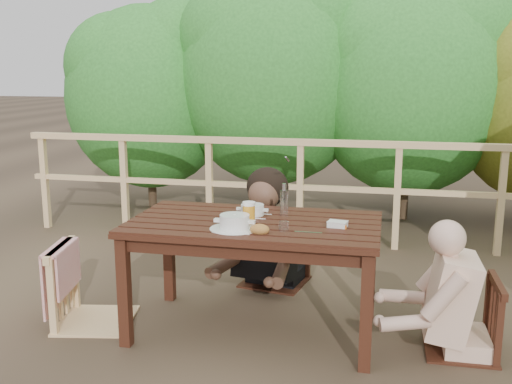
% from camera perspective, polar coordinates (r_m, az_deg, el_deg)
% --- Properties ---
extents(ground, '(60.00, 60.00, 0.00)m').
position_cam_1_polar(ground, '(3.91, -0.16, -13.18)').
color(ground, brown).
rests_on(ground, ground).
extents(table, '(1.54, 0.87, 0.71)m').
position_cam_1_polar(table, '(3.77, -0.17, -8.26)').
color(table, black).
rests_on(table, ground).
extents(chair_left, '(0.58, 0.58, 0.99)m').
position_cam_1_polar(chair_left, '(3.99, -15.51, -5.47)').
color(chair_left, '#D9B178').
rests_on(chair_left, ground).
extents(chair_far, '(0.54, 0.54, 0.94)m').
position_cam_1_polar(chair_far, '(4.57, 1.88, -3.20)').
color(chair_far, black).
rests_on(chair_far, ground).
extents(chair_right, '(0.43, 0.43, 0.85)m').
position_cam_1_polar(chair_right, '(3.69, 19.47, -8.28)').
color(chair_right, black).
rests_on(chair_right, ground).
extents(woman, '(0.70, 0.80, 1.43)m').
position_cam_1_polar(woman, '(4.53, 1.94, -0.11)').
color(woman, black).
rests_on(woman, ground).
extents(diner_right, '(0.66, 0.54, 1.31)m').
position_cam_1_polar(diner_right, '(3.63, 20.19, -4.86)').
color(diner_right, beige).
rests_on(diner_right, ground).
extents(railing, '(5.60, 0.10, 1.01)m').
position_cam_1_polar(railing, '(5.63, 4.28, 0.01)').
color(railing, '#D9B178').
rests_on(railing, ground).
extents(hedge_row, '(6.60, 1.60, 3.80)m').
position_cam_1_polar(hedge_row, '(6.67, 9.49, 13.77)').
color(hedge_row, '#2A6F26').
rests_on(hedge_row, ground).
extents(soup_near, '(0.30, 0.30, 0.10)m').
position_cam_1_polar(soup_near, '(3.48, -2.08, -3.00)').
color(soup_near, silver).
rests_on(soup_near, table).
extents(soup_far, '(0.25, 0.25, 0.08)m').
position_cam_1_polar(soup_far, '(3.80, -0.35, -1.83)').
color(soup_far, silver).
rests_on(soup_far, table).
extents(bread_roll, '(0.11, 0.09, 0.07)m').
position_cam_1_polar(bread_roll, '(3.39, 0.35, -3.66)').
color(bread_roll, '#B0823F').
rests_on(bread_roll, table).
extents(beer_glass, '(0.08, 0.08, 0.15)m').
position_cam_1_polar(beer_glass, '(3.58, -0.69, -2.15)').
color(beer_glass, '#C88210').
rests_on(beer_glass, table).
extents(bottle, '(0.05, 0.05, 0.22)m').
position_cam_1_polar(bottle, '(3.78, 2.73, -0.83)').
color(bottle, white).
rests_on(bottle, table).
extents(tumbler, '(0.06, 0.06, 0.07)m').
position_cam_1_polar(tumbler, '(3.44, 2.70, -3.42)').
color(tumbler, silver).
rests_on(tumbler, table).
extents(butter_tub, '(0.13, 0.10, 0.05)m').
position_cam_1_polar(butter_tub, '(3.55, 7.87, -3.20)').
color(butter_tub, silver).
rests_on(butter_tub, table).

